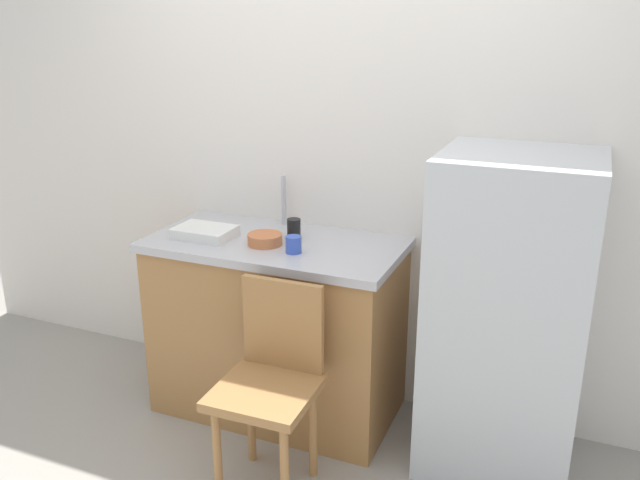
{
  "coord_description": "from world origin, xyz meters",
  "views": [
    {
      "loc": [
        1.15,
        -2.0,
        1.91
      ],
      "look_at": [
        0.07,
        0.6,
        0.96
      ],
      "focal_mm": 36.84,
      "sensor_mm": 36.0,
      "label": 1
    }
  ],
  "objects_px": {
    "chair": "(271,379)",
    "dish_tray": "(205,232)",
    "cup_blue": "(294,245)",
    "cup_black": "(294,229)",
    "terracotta_bowl": "(265,239)",
    "refrigerator": "(507,317)"
  },
  "relations": [
    {
      "from": "chair",
      "to": "dish_tray",
      "type": "xyz_separation_m",
      "value": [
        -0.57,
        0.44,
        0.43
      ]
    },
    {
      "from": "cup_blue",
      "to": "cup_black",
      "type": "bearing_deg",
      "value": 114.39
    },
    {
      "from": "dish_tray",
      "to": "cup_black",
      "type": "relative_size",
      "value": 2.93
    },
    {
      "from": "chair",
      "to": "terracotta_bowl",
      "type": "xyz_separation_m",
      "value": [
        -0.25,
        0.46,
        0.44
      ]
    },
    {
      "from": "cup_blue",
      "to": "cup_black",
      "type": "relative_size",
      "value": 0.81
    },
    {
      "from": "terracotta_bowl",
      "to": "cup_black",
      "type": "distance_m",
      "value": 0.16
    },
    {
      "from": "cup_black",
      "to": "cup_blue",
      "type": "bearing_deg",
      "value": -65.61
    },
    {
      "from": "terracotta_bowl",
      "to": "cup_blue",
      "type": "relative_size",
      "value": 2.11
    },
    {
      "from": "terracotta_bowl",
      "to": "cup_blue",
      "type": "bearing_deg",
      "value": -16.65
    },
    {
      "from": "refrigerator",
      "to": "cup_blue",
      "type": "bearing_deg",
      "value": -172.53
    },
    {
      "from": "refrigerator",
      "to": "chair",
      "type": "height_order",
      "value": "refrigerator"
    },
    {
      "from": "dish_tray",
      "to": "cup_black",
      "type": "height_order",
      "value": "cup_black"
    },
    {
      "from": "refrigerator",
      "to": "chair",
      "type": "xyz_separation_m",
      "value": [
        -0.86,
        -0.53,
        -0.21
      ]
    },
    {
      "from": "terracotta_bowl",
      "to": "cup_black",
      "type": "xyz_separation_m",
      "value": [
        0.09,
        0.14,
        0.02
      ]
    },
    {
      "from": "cup_blue",
      "to": "chair",
      "type": "bearing_deg",
      "value": -78.92
    },
    {
      "from": "chair",
      "to": "cup_blue",
      "type": "distance_m",
      "value": 0.61
    },
    {
      "from": "refrigerator",
      "to": "terracotta_bowl",
      "type": "distance_m",
      "value": 1.14
    },
    {
      "from": "dish_tray",
      "to": "cup_black",
      "type": "bearing_deg",
      "value": 20.82
    },
    {
      "from": "chair",
      "to": "dish_tray",
      "type": "relative_size",
      "value": 3.18
    },
    {
      "from": "cup_blue",
      "to": "cup_black",
      "type": "distance_m",
      "value": 0.21
    },
    {
      "from": "terracotta_bowl",
      "to": "cup_black",
      "type": "height_order",
      "value": "cup_black"
    },
    {
      "from": "chair",
      "to": "refrigerator",
      "type": "bearing_deg",
      "value": 30.23
    }
  ]
}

